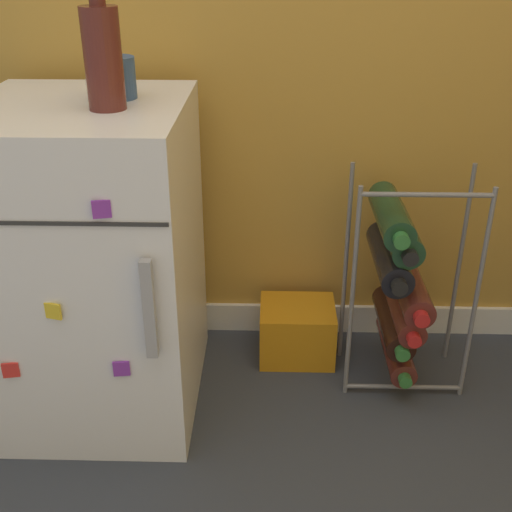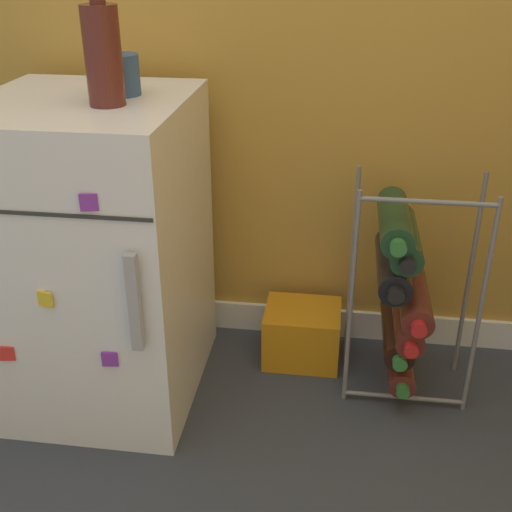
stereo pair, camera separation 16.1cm
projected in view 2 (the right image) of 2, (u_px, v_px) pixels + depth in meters
ground_plane at (301, 462)px, 1.52m from camera, size 14.00×14.00×0.00m
mini_fridge at (97, 255)px, 1.62m from camera, size 0.49×0.55×0.78m
wine_rack at (401, 288)px, 1.65m from camera, size 0.32×0.33×0.60m
soda_box at (302, 333)px, 1.86m from camera, size 0.22×0.18×0.16m
fridge_top_cup at (121, 75)px, 1.46m from camera, size 0.09×0.09×0.09m
fridge_top_bottle at (103, 54)px, 1.34m from camera, size 0.08×0.08×0.25m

